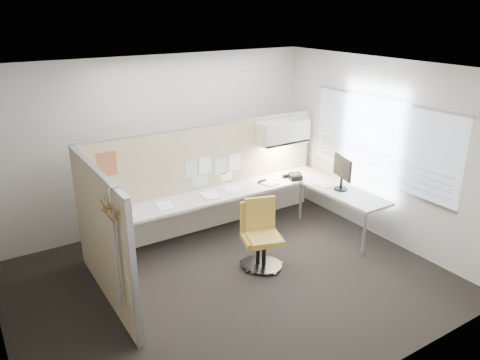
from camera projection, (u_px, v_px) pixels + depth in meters
floor at (230, 282)px, 6.34m from camera, size 5.50×4.50×0.01m
ceiling at (228, 71)px, 5.35m from camera, size 5.50×4.50×0.01m
wall_back at (158, 143)px, 7.62m from camera, size 5.50×0.02×2.80m
wall_front at (363, 264)px, 4.06m from camera, size 5.50×0.02×2.80m
wall_right at (381, 151)px, 7.22m from camera, size 0.02×4.50×2.80m
window_pane at (381, 142)px, 7.16m from camera, size 0.01×2.80×1.30m
partition_back at (207, 179)px, 7.57m from camera, size 4.10×0.06×1.75m
partition_left at (102, 237)px, 5.67m from camera, size 0.06×2.20×1.75m
desk at (243, 199)px, 7.48m from camera, size 4.00×2.07×0.73m
overhead_bin at (283, 132)px, 7.86m from camera, size 0.90×0.36×0.38m
task_light_strip at (282, 144)px, 7.93m from camera, size 0.60×0.06×0.02m
pinned_papers at (212, 169)px, 7.53m from camera, size 1.01×0.00×0.47m
poster at (107, 164)px, 6.55m from camera, size 0.28×0.00×0.35m
chair_left at (263, 236)px, 6.58m from camera, size 0.58×0.59×0.98m
chair_right at (257, 237)px, 6.62m from camera, size 0.53×0.55×0.91m
monitor at (342, 171)px, 7.39m from camera, size 0.22×0.51×0.55m
phone at (295, 177)px, 7.93m from camera, size 0.26×0.24×0.12m
stapler at (262, 181)px, 7.79m from camera, size 0.14×0.04×0.05m
tape_dispenser at (285, 176)px, 8.01m from camera, size 0.10×0.07×0.06m
coat_hook at (111, 221)px, 4.84m from camera, size 0.18×0.46×1.38m
paper_stack_0 at (125, 214)px, 6.58m from camera, size 0.24×0.31×0.03m
paper_stack_1 at (165, 206)px, 6.88m from camera, size 0.27×0.33×0.02m
paper_stack_2 at (210, 196)px, 7.22m from camera, size 0.25×0.32×0.03m
paper_stack_3 at (231, 189)px, 7.52m from camera, size 0.27×0.33×0.01m
paper_stack_4 at (268, 183)px, 7.77m from camera, size 0.28×0.34×0.02m
paper_stack_5 at (323, 184)px, 7.70m from camera, size 0.27×0.33×0.02m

